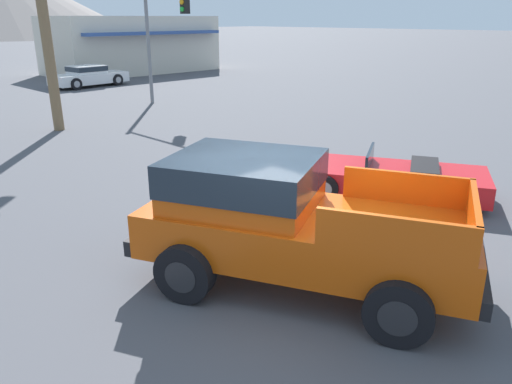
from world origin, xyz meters
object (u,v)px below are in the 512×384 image
orange_pickup_truck (283,215)px  red_convertible_car (390,178)px  parked_car_white (89,76)px  traffic_light_main (164,23)px

orange_pickup_truck → red_convertible_car: size_ratio=1.18×
orange_pickup_truck → parked_car_white: 24.98m
red_convertible_car → parked_car_white: parked_car_white is taller
parked_car_white → traffic_light_main: (-0.84, -8.92, 2.99)m
orange_pickup_truck → parked_car_white: (9.12, 23.25, -0.48)m
orange_pickup_truck → traffic_light_main: bearing=35.5°
red_convertible_car → parked_car_white: 22.82m
orange_pickup_truck → parked_car_white: orange_pickup_truck is taller
orange_pickup_truck → red_convertible_car: 4.77m
orange_pickup_truck → parked_car_white: bearing=44.1°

